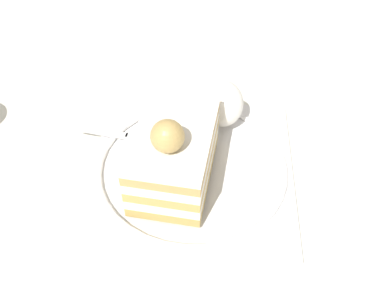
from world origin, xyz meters
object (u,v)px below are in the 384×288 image
at_px(cake_slice, 174,153).
at_px(whipped_cream_dollop, 223,104).
at_px(dessert_plate, 192,170).
at_px(fork, 123,136).

xyz_separation_m(cake_slice, whipped_cream_dollop, (-0.06, -0.07, -0.01)).
distance_m(dessert_plate, cake_slice, 0.05).
distance_m(dessert_plate, whipped_cream_dollop, 0.08).
bearing_deg(whipped_cream_dollop, fork, 3.09).
relative_size(whipped_cream_dollop, fork, 0.52).
xyz_separation_m(dessert_plate, cake_slice, (0.02, 0.01, 0.04)).
bearing_deg(dessert_plate, fork, -36.80).
distance_m(cake_slice, whipped_cream_dollop, 0.09).
bearing_deg(cake_slice, dessert_plate, -150.52).
distance_m(dessert_plate, fork, 0.09).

